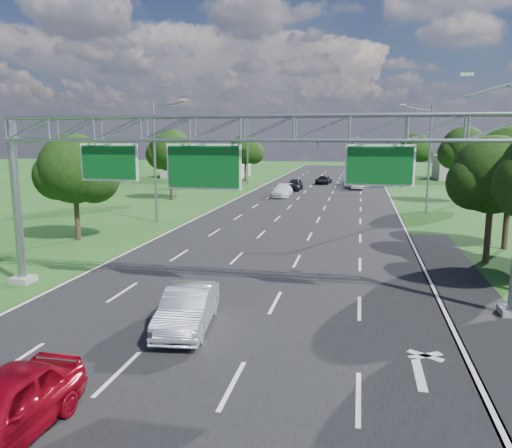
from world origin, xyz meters
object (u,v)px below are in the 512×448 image
(sign_gantry, at_px, (244,143))
(silver_sedan, at_px, (187,308))
(red_coupe, at_px, (0,410))
(traffic_signal, at_px, (377,151))
(box_truck, at_px, (362,175))

(sign_gantry, distance_m, silver_sedan, 7.44)
(sign_gantry, relative_size, red_coupe, 4.81)
(sign_gantry, height_order, traffic_signal, sign_gantry)
(red_coupe, bearing_deg, box_truck, 83.70)
(silver_sedan, height_order, box_truck, box_truck)
(sign_gantry, height_order, red_coupe, sign_gantry)
(silver_sedan, xyz_separation_m, box_truck, (6.50, 61.30, 0.57))
(sign_gantry, bearing_deg, silver_sedan, -107.39)
(sign_gantry, distance_m, box_truck, 57.74)
(sign_gantry, relative_size, silver_sedan, 4.87)
(traffic_signal, distance_m, silver_sedan, 57.85)
(red_coupe, bearing_deg, silver_sedan, 76.87)
(sign_gantry, xyz_separation_m, silver_sedan, (-1.27, -4.07, -6.10))
(red_coupe, bearing_deg, traffic_signal, 81.59)
(traffic_signal, xyz_separation_m, silver_sedan, (-8.42, -57.07, -4.37))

